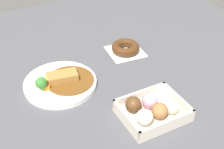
{
  "coord_description": "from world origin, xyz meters",
  "views": [
    {
      "loc": [
        -0.36,
        -0.71,
        0.68
      ],
      "look_at": [
        0.06,
        0.07,
        0.03
      ],
      "focal_mm": 51.57,
      "sensor_mm": 36.0,
      "label": 1
    }
  ],
  "objects": [
    {
      "name": "donut_box",
      "position": [
        0.08,
        -0.14,
        0.03
      ],
      "size": [
        0.19,
        0.16,
        0.06
      ],
      "color": "beige",
      "rests_on": "ground_plane"
    },
    {
      "name": "curry_plate",
      "position": [
        -0.11,
        0.13,
        0.01
      ],
      "size": [
        0.25,
        0.25,
        0.07
      ],
      "color": "white",
      "rests_on": "ground_plane"
    },
    {
      "name": "ground_plane",
      "position": [
        0.0,
        0.0,
        0.0
      ],
      "size": [
        1.6,
        1.6,
        0.0
      ],
      "primitive_type": "plane",
      "color": "#4C4C51"
    },
    {
      "name": "chocolate_ring_donut",
      "position": [
        0.19,
        0.22,
        0.02
      ],
      "size": [
        0.15,
        0.15,
        0.04
      ],
      "color": "white",
      "rests_on": "ground_plane"
    }
  ]
}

